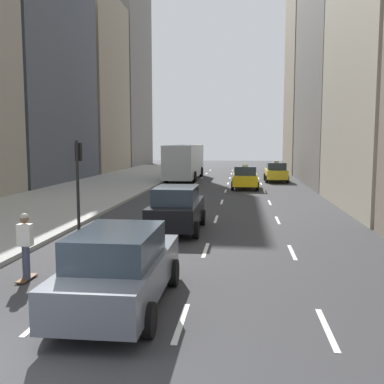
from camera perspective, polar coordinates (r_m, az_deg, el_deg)
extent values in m
plane|color=#333335|center=(8.24, -22.89, -19.61)|extent=(160.00, 160.00, 0.00)
cube|color=#9E9E99|center=(35.28, -11.43, 0.60)|extent=(8.00, 66.00, 0.15)
cube|color=white|center=(9.95, -18.14, -14.77)|extent=(0.12, 2.00, 0.01)
cube|color=white|center=(15.37, -8.80, -7.01)|extent=(0.12, 2.00, 0.01)
cube|color=white|center=(21.10, -4.55, -3.30)|extent=(0.12, 2.00, 0.01)
cube|color=white|center=(26.95, -2.14, -1.17)|extent=(0.12, 2.00, 0.01)
cube|color=white|center=(32.85, -0.60, 0.19)|extent=(0.12, 2.00, 0.01)
cube|color=white|center=(38.79, 0.47, 1.14)|extent=(0.12, 2.00, 0.01)
cube|color=white|center=(44.74, 1.26, 1.83)|extent=(0.12, 2.00, 0.01)
cube|color=white|center=(50.70, 1.86, 2.37)|extent=(0.12, 2.00, 0.01)
cube|color=white|center=(56.67, 2.34, 2.79)|extent=(0.12, 2.00, 0.01)
cube|color=white|center=(9.21, -1.39, -16.21)|extent=(0.12, 2.00, 0.01)
cube|color=white|center=(14.89, 1.74, -7.37)|extent=(0.12, 2.00, 0.01)
cube|color=white|center=(20.76, 3.08, -3.45)|extent=(0.12, 2.00, 0.01)
cube|color=white|center=(26.68, 3.81, -1.26)|extent=(0.12, 2.00, 0.01)
cube|color=white|center=(32.64, 4.28, 0.13)|extent=(0.12, 2.00, 0.01)
cube|color=white|center=(38.60, 4.61, 1.09)|extent=(0.12, 2.00, 0.01)
cube|color=white|center=(44.58, 4.85, 1.80)|extent=(0.12, 2.00, 0.01)
cube|color=white|center=(50.56, 5.03, 2.33)|extent=(0.12, 2.00, 0.01)
cube|color=white|center=(56.55, 5.17, 2.76)|extent=(0.12, 2.00, 0.01)
cube|color=white|center=(9.28, 16.76, -16.30)|extent=(0.12, 2.00, 0.01)
cube|color=white|center=(14.94, 12.60, -7.48)|extent=(0.12, 2.00, 0.01)
cube|color=white|center=(20.79, 10.82, -3.54)|extent=(0.12, 2.00, 0.01)
cube|color=white|center=(26.71, 9.83, -1.33)|extent=(0.12, 2.00, 0.01)
cube|color=white|center=(32.66, 9.20, 0.07)|extent=(0.12, 2.00, 0.01)
cube|color=white|center=(38.62, 8.76, 1.04)|extent=(0.12, 2.00, 0.01)
cube|color=white|center=(44.59, 8.45, 1.75)|extent=(0.12, 2.00, 0.01)
cube|color=white|center=(50.57, 8.20, 2.29)|extent=(0.12, 2.00, 0.01)
cube|color=white|center=(56.56, 8.01, 2.72)|extent=(0.12, 2.00, 0.01)
cube|color=#4C515B|center=(41.92, -19.30, 13.25)|extent=(6.00, 15.22, 17.64)
cube|color=gray|center=(55.68, -12.63, 13.07)|extent=(6.00, 12.65, 20.36)
cube|color=slate|center=(70.37, -8.88, 18.51)|extent=(6.00, 14.30, 36.86)
cube|color=slate|center=(41.32, 18.85, 20.17)|extent=(6.00, 15.91, 27.27)
cube|color=gray|center=(54.99, 15.39, 14.29)|extent=(6.00, 11.37, 22.67)
cube|color=yellow|center=(40.92, 10.61, 2.29)|extent=(1.80, 4.40, 0.76)
cube|color=#28333D|center=(40.61, 10.66, 3.25)|extent=(1.58, 2.29, 0.64)
cube|color=#F2E599|center=(40.60, 10.67, 3.80)|extent=(0.44, 0.20, 0.14)
cylinder|color=black|center=(42.25, 9.24, 1.93)|extent=(0.22, 0.66, 0.66)
cylinder|color=black|center=(42.38, 11.68, 1.89)|extent=(0.22, 0.66, 0.66)
cylinder|color=black|center=(39.53, 9.44, 1.62)|extent=(0.22, 0.66, 0.66)
cylinder|color=black|center=(39.67, 12.04, 1.58)|extent=(0.22, 0.66, 0.66)
cube|color=yellow|center=(34.43, 6.74, 1.61)|extent=(1.80, 4.40, 0.76)
cube|color=#28333D|center=(34.12, 6.76, 2.74)|extent=(1.58, 2.29, 0.64)
cube|color=#F2E599|center=(34.10, 6.76, 3.40)|extent=(0.44, 0.20, 0.14)
cylinder|color=black|center=(35.83, 5.28, 1.20)|extent=(0.22, 0.66, 0.66)
cylinder|color=black|center=(35.84, 8.16, 1.16)|extent=(0.22, 0.66, 0.66)
cylinder|color=black|center=(33.12, 5.19, 0.78)|extent=(0.22, 0.66, 0.66)
cylinder|color=black|center=(33.13, 8.30, 0.74)|extent=(0.22, 0.66, 0.66)
cube|color=black|center=(17.93, -1.92, -2.60)|extent=(1.80, 4.51, 0.83)
cube|color=#28333D|center=(17.57, -2.05, -0.36)|extent=(1.58, 2.34, 0.64)
cylinder|color=black|center=(19.50, -3.94, -3.13)|extent=(0.22, 0.66, 0.66)
cylinder|color=black|center=(19.27, 1.34, -3.23)|extent=(0.22, 0.66, 0.66)
cylinder|color=black|center=(16.80, -5.65, -4.68)|extent=(0.22, 0.66, 0.66)
cylinder|color=black|center=(16.53, 0.49, -4.84)|extent=(0.22, 0.66, 0.66)
cube|color=#565B66|center=(9.93, -8.96, -10.26)|extent=(1.80, 4.82, 0.76)
cube|color=#28333D|center=(9.49, -9.50, -6.68)|extent=(1.58, 2.50, 0.64)
cylinder|color=black|center=(11.66, -11.30, -9.74)|extent=(0.22, 0.66, 0.66)
cylinder|color=black|center=(11.26, -2.39, -10.21)|extent=(0.22, 0.66, 0.66)
cylinder|color=black|center=(9.01, -17.24, -14.81)|extent=(0.22, 0.66, 0.66)
cylinder|color=black|center=(8.49, -5.58, -15.90)|extent=(0.22, 0.66, 0.66)
cube|color=#B7BCC1|center=(42.44, -0.91, 4.02)|extent=(2.50, 11.60, 2.90)
cube|color=#28333D|center=(48.14, -0.04, 4.71)|extent=(2.30, 0.12, 1.40)
cube|color=#28333D|center=(42.60, -2.53, 4.49)|extent=(0.08, 9.86, 1.10)
cube|color=yellow|center=(48.12, -0.04, 5.78)|extent=(1.50, 0.10, 0.36)
cylinder|color=black|center=(46.24, -1.88, 2.59)|extent=(0.30, 1.00, 1.00)
cylinder|color=black|center=(45.95, 1.21, 2.57)|extent=(0.30, 1.00, 1.00)
cylinder|color=black|center=(39.55, -3.29, 1.95)|extent=(0.30, 1.00, 1.00)
cylinder|color=black|center=(39.21, 0.32, 1.92)|extent=(0.30, 1.00, 1.00)
cube|color=brown|center=(12.52, -20.24, -10.23)|extent=(0.24, 0.80, 0.03)
cylinder|color=black|center=(12.76, -19.67, -10.01)|extent=(0.18, 0.05, 0.05)
cylinder|color=black|center=(12.28, -20.83, -10.69)|extent=(0.18, 0.05, 0.05)
cylinder|color=#383D51|center=(12.54, -20.45, -8.14)|extent=(0.14, 0.14, 0.84)
cylinder|color=#383D51|center=(12.26, -20.20, -8.47)|extent=(0.14, 0.14, 0.84)
cube|color=silver|center=(12.25, -20.45, -5.13)|extent=(0.36, 0.22, 0.56)
sphere|color=brown|center=(12.18, -20.52, -3.29)|extent=(0.22, 0.22, 0.22)
sphere|color=#B2AD9E|center=(12.17, -20.53, -3.01)|extent=(0.20, 0.20, 0.20)
cylinder|color=black|center=(18.47, -14.31, 0.76)|extent=(0.12, 0.12, 3.60)
cube|color=black|center=(18.56, -14.22, 4.97)|extent=(0.24, 0.20, 0.72)
sphere|color=red|center=(18.66, -14.12, 5.68)|extent=(0.14, 0.14, 0.14)
sphere|color=#4C3F14|center=(18.66, -14.11, 4.97)|extent=(0.14, 0.14, 0.14)
sphere|color=#198C2D|center=(18.66, -14.09, 4.27)|extent=(0.14, 0.14, 0.14)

